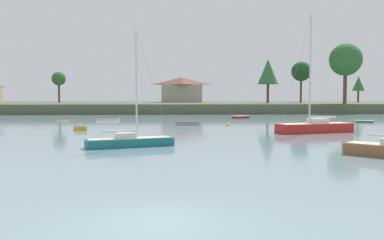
{
  "coord_description": "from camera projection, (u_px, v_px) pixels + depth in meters",
  "views": [
    {
      "loc": [
        0.42,
        -12.43,
        3.91
      ],
      "look_at": [
        3.21,
        36.75,
        1.0
      ],
      "focal_mm": 37.59,
      "sensor_mm": 36.0,
      "label": 1
    }
  ],
  "objects": [
    {
      "name": "ground_plane",
      "position": [
        156.0,
        221.0,
        12.59
      ],
      "size": [
        433.43,
        433.43,
        0.0
      ],
      "primitive_type": "plane",
      "color": "gray"
    },
    {
      "name": "far_shore_bank",
      "position": [
        168.0,
        106.0,
        115.16
      ],
      "size": [
        195.04,
        58.64,
        2.19
      ],
      "primitive_type": "cube",
      "color": "#4C563D",
      "rests_on": "ground"
    },
    {
      "name": "dinghy_yellow",
      "position": [
        80.0,
        129.0,
        46.65
      ],
      "size": [
        2.18,
        3.36,
        0.52
      ],
      "color": "gold",
      "rests_on": "ground"
    },
    {
      "name": "dinghy_green",
      "position": [
        364.0,
        122.0,
        60.25
      ],
      "size": [
        2.76,
        2.01,
        0.41
      ],
      "color": "#236B3D",
      "rests_on": "ground"
    },
    {
      "name": "dinghy_cream",
      "position": [
        62.0,
        119.0,
        66.34
      ],
      "size": [
        2.68,
        2.98,
        0.43
      ],
      "color": "beige",
      "rests_on": "ground"
    },
    {
      "name": "dinghy_white",
      "position": [
        108.0,
        119.0,
        66.01
      ],
      "size": [
        3.85,
        1.71,
        0.66
      ],
      "color": "white",
      "rests_on": "ground"
    },
    {
      "name": "dinghy_grey",
      "position": [
        188.0,
        124.0,
        54.59
      ],
      "size": [
        3.4,
        1.75,
        0.63
      ],
      "color": "gray",
      "rests_on": "ground"
    },
    {
      "name": "sailboat_red",
      "position": [
        315.0,
        130.0,
        43.24
      ],
      "size": [
        8.83,
        4.43,
        13.27
      ],
      "color": "#B2231E",
      "rests_on": "ground"
    },
    {
      "name": "dinghy_maroon",
      "position": [
        241.0,
        117.0,
        71.47
      ],
      "size": [
        3.35,
        2.54,
        0.6
      ],
      "color": "maroon",
      "rests_on": "ground"
    },
    {
      "name": "sailboat_teal",
      "position": [
        130.0,
        144.0,
        31.17
      ],
      "size": [
        6.91,
        3.76,
        9.45
      ],
      "color": "#196B70",
      "rests_on": "ground"
    },
    {
      "name": "mooring_buoy_yellow",
      "position": [
        228.0,
        125.0,
        53.64
      ],
      "size": [
        0.51,
        0.51,
        0.56
      ],
      "color": "yellow",
      "rests_on": "ground"
    },
    {
      "name": "shore_tree_far_right",
      "position": [
        268.0,
        72.0,
        105.16
      ],
      "size": [
        5.35,
        5.35,
        11.47
      ],
      "color": "brown",
      "rests_on": "far_shore_bank"
    },
    {
      "name": "shore_tree_inland_a",
      "position": [
        301.0,
        72.0,
        109.46
      ],
      "size": [
        5.33,
        5.33,
        11.18
      ],
      "color": "brown",
      "rests_on": "far_shore_bank"
    },
    {
      "name": "shore_tree_inland_c",
      "position": [
        346.0,
        60.0,
        93.43
      ],
      "size": [
        7.49,
        7.49,
        14.01
      ],
      "color": "brown",
      "rests_on": "far_shore_bank"
    },
    {
      "name": "shore_tree_right_mid",
      "position": [
        358.0,
        84.0,
        116.25
      ],
      "size": [
        3.46,
        3.46,
        7.57
      ],
      "color": "brown",
      "rests_on": "far_shore_bank"
    },
    {
      "name": "shore_tree_center",
      "position": [
        59.0,
        79.0,
        108.57
      ],
      "size": [
        3.73,
        3.73,
        8.39
      ],
      "color": "brown",
      "rests_on": "far_shore_bank"
    },
    {
      "name": "cottage_behind_trees",
      "position": [
        182.0,
        90.0,
        113.79
      ],
      "size": [
        12.21,
        6.99,
        7.07
      ],
      "color": "#9E998E",
      "rests_on": "far_shore_bank"
    }
  ]
}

